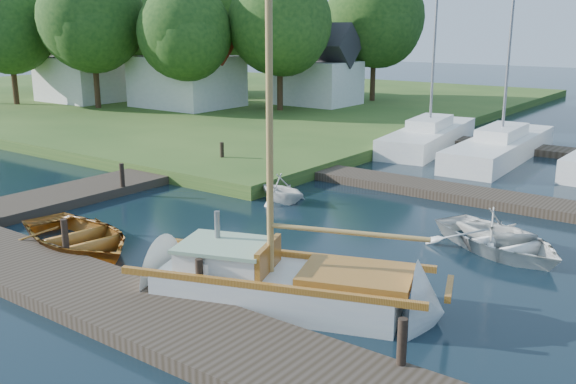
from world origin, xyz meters
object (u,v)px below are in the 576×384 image
Objects in this scene: dinghy at (77,233)px; mooring_post_1 at (65,235)px; sailboat at (288,288)px; tree_5 at (131,28)px; house_a at (187,68)px; house_b at (83,68)px; house_c at (317,72)px; tree_7 at (375,16)px; mooring_post_2 at (200,278)px; tree_1 at (92,17)px; tree_4 at (225,14)px; tree_0 at (9,26)px; mooring_post_4 at (122,175)px; tree_3 at (280,22)px; tree_6 at (39,25)px; mooring_post_5 at (222,152)px; tender_b at (282,187)px; marina_boat_1 at (501,145)px; tender_c at (500,236)px; marina_boat_0 at (429,135)px; tender_d at (496,225)px; mooring_post_3 at (402,342)px; tree_2 at (185,31)px.

mooring_post_1 is at bearing -131.67° from dinghy.
tree_5 is (-32.74, 23.76, 5.07)m from sailboat.
house_b is (-8.00, -2.00, -0.19)m from house_a.
dinghy is 28.32m from house_c.
house_c is 5.79m from tree_7.
mooring_post_2 is 0.15× the size of house_c.
dinghy is 0.46× the size of tree_1.
dinghy is 32.64m from tree_4.
tree_0 is 24.09m from tree_7.
tree_4 is at bearing 124.22° from mooring_post_4.
tree_3 is (-10.40, 22.30, 5.37)m from dinghy.
tree_1 is (4.00, -1.95, 3.32)m from house_b.
house_a is (-17.00, 21.00, 2.26)m from mooring_post_1.
tree_7 is (24.00, 10.00, 0.56)m from tree_6.
mooring_post_5 reaches higher than tender_b.
tree_7 is at bearing 106.16° from mooring_post_1.
sailboat reaches higher than tree_6.
mooring_post_4 is at bearing 128.66° from mooring_post_1.
mooring_post_2 is 0.07× the size of marina_boat_1.
tender_c is (12.18, 2.10, -0.30)m from mooring_post_4.
marina_boat_0 is at bearing -11.30° from tree_5.
tree_3 is (-11.00, 23.05, 5.11)m from mooring_post_1.
tender_b reaches higher than dinghy.
mooring_post_2 is 0.10× the size of tree_0.
marina_boat_0 is at bearing 86.23° from sailboat.
tender_d is 0.37× the size of house_b.
tree_1 is at bearing 68.14° from tender_d.
dinghy is at bearing -42.64° from tree_5.
marina_boat_1 is (-3.73, 11.37, 0.01)m from tender_d.
house_c is (-7.00, 17.00, 1.88)m from mooring_post_5.
tree_0 is (-26.40, 14.30, 5.09)m from dinghy.
marina_boat_1 is at bearing 6.95° from tree_0.
tree_3 reaches higher than mooring_post_3.
mooring_post_4 is 25.56m from tree_0.
tender_b is 33.26m from tree_5.
house_a is at bearing 139.76° from mooring_post_5.
sailboat reaches higher than tree_0.
tender_b is at bearing -44.49° from tree_4.
marina_boat_1 is at bearing -5.79° from house_a.
mooring_post_3 is 1.00× the size of mooring_post_4.
tree_6 is (-29.00, 11.05, 4.94)m from mooring_post_5.
sailboat reaches higher than tender_d.
mooring_post_1 is at bearing -37.23° from house_b.
mooring_post_2 is at bearing 0.00° from mooring_post_1.
tree_5 is at bearing 153.43° from tree_2.
mooring_post_3 is at bearing -29.61° from tree_1.
dinghy is 2.16× the size of tender_b.
mooring_post_2 is at bearing -88.92° from dinghy.
sailboat is 18.98m from marina_boat_0.
mooring_post_4 is 0.38× the size of tender_d.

